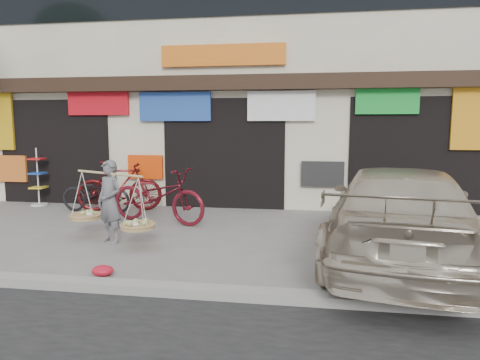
# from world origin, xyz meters

# --- Properties ---
(ground) EXTENTS (70.00, 70.00, 0.00)m
(ground) POSITION_xyz_m (0.00, 0.00, 0.00)
(ground) COLOR gray
(ground) RESTS_ON ground
(kerb) EXTENTS (70.00, 0.25, 0.12)m
(kerb) POSITION_xyz_m (0.00, -2.00, 0.06)
(kerb) COLOR gray
(kerb) RESTS_ON ground
(shophouse_block) EXTENTS (14.00, 6.32, 7.00)m
(shophouse_block) POSITION_xyz_m (-0.00, 6.42, 3.45)
(shophouse_block) COLOR beige
(shophouse_block) RESTS_ON ground
(street_vendor) EXTENTS (1.81, 1.14, 1.46)m
(street_vendor) POSITION_xyz_m (-1.38, 0.09, 0.66)
(street_vendor) COLOR slate
(street_vendor) RESTS_ON ground
(bike_0) EXTENTS (1.79, 0.73, 0.92)m
(bike_0) POSITION_xyz_m (-2.88, 2.49, 0.46)
(bike_0) COLOR black
(bike_0) RESTS_ON ground
(bike_1) EXTENTS (2.08, 1.05, 1.21)m
(bike_1) POSITION_xyz_m (-2.40, 2.72, 0.60)
(bike_1) COLOR #4D0D0F
(bike_1) RESTS_ON ground
(bike_2) EXTENTS (2.35, 1.32, 1.17)m
(bike_2) POSITION_xyz_m (-1.06, 1.67, 0.58)
(bike_2) COLOR #5C0F1B
(bike_2) RESTS_ON ground
(suv) EXTENTS (2.83, 5.26, 1.45)m
(suv) POSITION_xyz_m (3.41, -0.19, 0.72)
(suv) COLOR beige
(suv) RESTS_ON ground
(display_rack) EXTENTS (0.41, 0.41, 1.48)m
(display_rack) POSITION_xyz_m (-4.77, 3.09, 0.59)
(display_rack) COLOR silver
(display_rack) RESTS_ON ground
(red_bag) EXTENTS (0.31, 0.25, 0.14)m
(red_bag) POSITION_xyz_m (-0.74, -1.51, 0.07)
(red_bag) COLOR red
(red_bag) RESTS_ON ground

